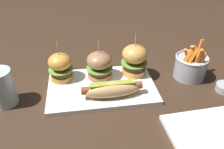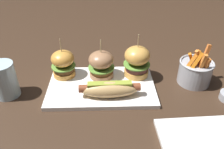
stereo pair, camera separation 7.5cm
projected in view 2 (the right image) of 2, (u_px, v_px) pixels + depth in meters
name	position (u px, v px, depth m)	size (l,w,h in m)	color
ground_plane	(102.00, 88.00, 0.78)	(3.00, 3.00, 0.00)	#382619
platter_main	(102.00, 86.00, 0.78)	(0.35, 0.22, 0.01)	white
hot_dog	(110.00, 89.00, 0.71)	(0.19, 0.06, 0.05)	tan
slider_left	(63.00, 63.00, 0.79)	(0.08, 0.08, 0.14)	gold
slider_center	(102.00, 64.00, 0.79)	(0.09, 0.09, 0.14)	#9B6D4A
slider_right	(137.00, 61.00, 0.79)	(0.09, 0.09, 0.15)	gold
fries_bucket	(195.00, 71.00, 0.78)	(0.11, 0.11, 0.14)	#A8AAB2
side_plate	(206.00, 149.00, 0.56)	(0.21, 0.21, 0.01)	white
water_glass	(5.00, 80.00, 0.72)	(0.08, 0.08, 0.12)	silver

